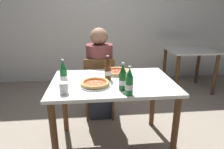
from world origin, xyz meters
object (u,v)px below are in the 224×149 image
at_px(chair_behind_table, 100,84).
at_px(beer_bottle_left, 108,70).
at_px(diner_seated, 100,76).
at_px(dining_table_background, 190,58).
at_px(pizza_margherita_near, 95,84).
at_px(dining_table_main, 112,91).
at_px(beer_bottle_center, 129,83).
at_px(paper_cup, 64,88).
at_px(beer_bottle_extra, 64,74).
at_px(napkin_with_cutlery, 78,74).
at_px(pizza_marinara_far, 117,72).
at_px(beer_bottle_right, 123,79).

height_order(chair_behind_table, beer_bottle_left, beer_bottle_left).
height_order(diner_seated, dining_table_background, diner_seated).
height_order(pizza_margherita_near, beer_bottle_left, beer_bottle_left).
height_order(dining_table_main, beer_bottle_center, beer_bottle_center).
bearing_deg(paper_cup, dining_table_main, 30.32).
xyz_separation_m(pizza_margherita_near, beer_bottle_center, (0.28, -0.23, 0.08)).
xyz_separation_m(diner_seated, dining_table_background, (1.64, 0.78, 0.01)).
distance_m(diner_seated, beer_bottle_extra, 0.85).
bearing_deg(dining_table_main, dining_table_background, 43.26).
height_order(napkin_with_cutlery, paper_cup, paper_cup).
relative_size(diner_seated, paper_cup, 12.73).
bearing_deg(beer_bottle_left, beer_bottle_extra, -165.56).
relative_size(pizza_marinara_far, paper_cup, 3.07).
distance_m(dining_table_main, diner_seated, 0.67).
bearing_deg(dining_table_main, beer_bottle_left, 134.67).
xyz_separation_m(diner_seated, napkin_with_cutlery, (-0.25, -0.42, 0.17)).
height_order(pizza_margherita_near, pizza_marinara_far, same).
bearing_deg(beer_bottle_right, diner_seated, 100.43).
bearing_deg(beer_bottle_right, dining_table_background, 48.78).
xyz_separation_m(chair_behind_table, dining_table_background, (1.64, 0.83, 0.11)).
bearing_deg(beer_bottle_center, beer_bottle_right, 109.25).
relative_size(chair_behind_table, paper_cup, 8.95).
bearing_deg(pizza_marinara_far, beer_bottle_left, -121.86).
height_order(beer_bottle_center, beer_bottle_extra, same).
xyz_separation_m(pizza_margherita_near, pizza_marinara_far, (0.24, 0.33, 0.00)).
bearing_deg(chair_behind_table, beer_bottle_extra, 65.66).
height_order(pizza_margherita_near, beer_bottle_right, beer_bottle_right).
distance_m(beer_bottle_left, paper_cup, 0.50).
distance_m(chair_behind_table, paper_cup, 0.98).
bearing_deg(chair_behind_table, diner_seated, -91.35).
distance_m(pizza_marinara_far, beer_bottle_right, 0.46).
xyz_separation_m(beer_bottle_center, beer_bottle_extra, (-0.56, 0.28, 0.00)).
distance_m(diner_seated, napkin_with_cutlery, 0.52).
bearing_deg(paper_cup, chair_behind_table, 68.96).
bearing_deg(beer_bottle_right, beer_bottle_extra, 162.06).
bearing_deg(pizza_margherita_near, chair_behind_table, 84.54).
xyz_separation_m(chair_behind_table, beer_bottle_right, (0.17, -0.84, 0.37)).
bearing_deg(napkin_with_cutlery, beer_bottle_extra, -109.52).
height_order(pizza_margherita_near, paper_cup, paper_cup).
xyz_separation_m(pizza_marinara_far, beer_bottle_center, (0.03, -0.56, 0.08)).
height_order(beer_bottle_extra, napkin_with_cutlery, beer_bottle_extra).
relative_size(beer_bottle_right, paper_cup, 2.60).
relative_size(dining_table_main, chair_behind_table, 1.41).
distance_m(pizza_margherita_near, beer_bottle_extra, 0.30).
distance_m(dining_table_main, pizza_margherita_near, 0.25).
distance_m(pizza_marinara_far, beer_bottle_extra, 0.61).
height_order(dining_table_main, dining_table_background, same).
bearing_deg(beer_bottle_center, napkin_with_cutlery, 128.06).
distance_m(chair_behind_table, diner_seated, 0.11).
height_order(chair_behind_table, beer_bottle_center, beer_bottle_center).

